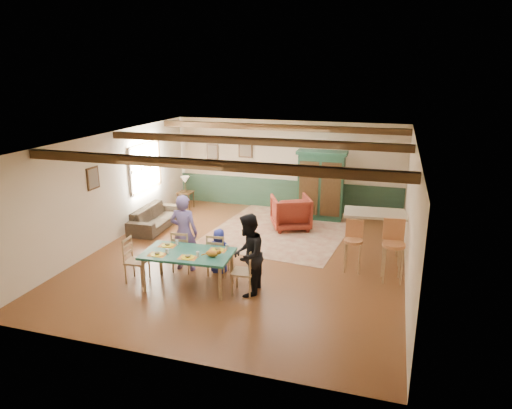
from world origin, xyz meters
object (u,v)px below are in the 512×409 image
(person_woman, at_px, (248,255))
(counter_table, at_px, (373,236))
(table_lamp, at_px, (185,184))
(dining_chair_end_left, at_px, (137,260))
(bar_stool_right, at_px, (393,252))
(dining_chair_far_left, at_px, (183,250))
(end_table, at_px, (186,200))
(dining_chair_far_right, at_px, (218,254))
(sofa, at_px, (156,217))
(cat, at_px, (212,253))
(dining_table, at_px, (189,270))
(armoire, at_px, (321,185))
(dining_chair_end_right, at_px, (243,271))
(armchair, at_px, (291,212))
(person_child, at_px, (219,251))
(bar_stool_left, at_px, (353,247))
(person_man, at_px, (184,233))

(person_woman, height_order, counter_table, person_woman)
(person_woman, relative_size, table_lamp, 3.27)
(dining_chair_end_left, height_order, bar_stool_right, bar_stool_right)
(dining_chair_far_left, bearing_deg, end_table, -68.87)
(dining_chair_far_right, bearing_deg, sofa, -43.54)
(person_woman, xyz_separation_m, cat, (-0.67, -0.14, 0.01))
(end_table, bearing_deg, dining_table, -64.05)
(armoire, distance_m, table_lamp, 4.14)
(dining_chair_end_right, xyz_separation_m, person_woman, (0.10, 0.01, 0.34))
(person_woman, distance_m, armchair, 3.91)
(dining_chair_end_right, relative_size, person_child, 0.95)
(dining_table, xyz_separation_m, person_woman, (1.20, 0.08, 0.43))
(dining_chair_far_right, height_order, table_lamp, table_lamp)
(counter_table, height_order, bar_stool_left, counter_table)
(dining_chair_end_left, xyz_separation_m, table_lamp, (-1.25, 4.91, 0.32))
(dining_chair_far_left, distance_m, dining_chair_end_left, 1.00)
(dining_chair_end_right, bearing_deg, person_woman, 90.00)
(table_lamp, relative_size, counter_table, 0.36)
(dining_chair_end_left, bearing_deg, armchair, -32.85)
(dining_chair_far_left, distance_m, end_table, 4.59)
(dining_chair_end_right, height_order, bar_stool_left, bar_stool_left)
(dining_chair_end_left, height_order, person_child, person_child)
(counter_table, relative_size, bar_stool_right, 1.05)
(bar_stool_right, bearing_deg, dining_chair_far_right, -174.66)
(table_lamp, bearing_deg, bar_stool_right, -28.86)
(person_man, height_order, bar_stool_right, person_man)
(dining_table, bearing_deg, table_lamp, 115.95)
(table_lamp, xyz_separation_m, bar_stool_right, (6.17, -3.40, -0.14))
(dining_chair_far_left, distance_m, person_child, 0.78)
(dining_chair_end_left, height_order, bar_stool_left, bar_stool_left)
(person_man, bearing_deg, bar_stool_right, -174.47)
(dining_table, relative_size, counter_table, 1.30)
(counter_table, bearing_deg, dining_chair_far_right, -149.65)
(sofa, xyz_separation_m, bar_stool_right, (6.21, -1.56, 0.35))
(sofa, bearing_deg, end_table, -3.59)
(end_table, bearing_deg, dining_chair_end_right, -54.02)
(dining_chair_end_right, bearing_deg, armoire, 168.70)
(dining_chair_end_left, relative_size, counter_table, 0.69)
(dining_chair_end_right, bearing_deg, sofa, -133.61)
(dining_chair_far_right, height_order, bar_stool_left, bar_stool_left)
(sofa, relative_size, end_table, 3.66)
(dining_chair_end_left, height_order, dining_chair_end_right, same)
(dining_chair_far_right, xyz_separation_m, cat, (0.19, -0.78, 0.35))
(dining_table, bearing_deg, counter_table, 36.45)
(dining_table, distance_m, armchair, 4.14)
(person_man, bearing_deg, bar_stool_left, -168.39)
(dining_table, xyz_separation_m, sofa, (-2.38, 2.99, -0.08))
(dining_chair_far_right, height_order, sofa, dining_chair_far_right)
(person_woman, bearing_deg, end_table, -146.89)
(bar_stool_left, bearing_deg, sofa, 163.35)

